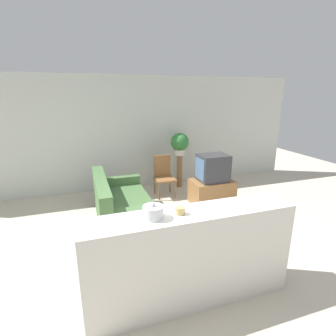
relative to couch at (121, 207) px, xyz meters
name	(u,v)px	position (x,y,z in m)	size (l,w,h in m)	color
ground_plane	(173,269)	(0.45, -1.60, -0.29)	(14.00, 14.00, 0.00)	beige
wall_back	(126,134)	(0.45, 1.83, 1.06)	(9.00, 0.06, 2.70)	silver
couch	(121,207)	(0.00, 0.00, 0.00)	(0.96, 1.79, 0.85)	#476B3D
tv_stand	(212,192)	(1.97, 0.23, -0.03)	(0.88, 0.59, 0.51)	olive
television	(213,168)	(1.96, 0.23, 0.50)	(0.61, 0.49, 0.56)	#333338
wooden_chair	(164,174)	(1.14, 1.01, 0.20)	(0.44, 0.44, 0.92)	olive
plant_stand	(179,171)	(1.68, 1.41, 0.12)	(0.13, 0.13, 0.82)	olive
potted_plant	(180,143)	(1.68, 1.41, 0.83)	(0.44, 0.44, 0.55)	white
foreground_counter	(191,257)	(0.45, -2.15, 0.26)	(2.32, 0.44, 1.10)	silver
decorative_bowl	(153,212)	(0.03, -2.15, 0.87)	(0.21, 0.21, 0.17)	silver
candle_jar	(180,210)	(0.31, -2.15, 0.84)	(0.11, 0.11, 0.08)	tan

